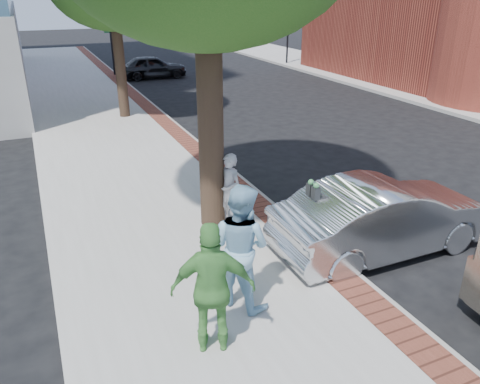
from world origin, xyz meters
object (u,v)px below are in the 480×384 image
bg_car (152,67)px  sedan_silver (384,217)px  person_gray (230,191)px  person_officer (241,246)px  parking_meter (312,202)px  person_green (213,289)px

bg_car → sedan_silver: bearing=-179.7°
person_gray → person_officer: size_ratio=0.78×
parking_meter → person_officer: person_officer is taller
person_officer → sedan_silver: (3.33, 0.57, -0.44)m
person_green → parking_meter: bearing=-127.1°
person_green → person_officer: bearing=-113.7°
person_officer → bg_car: (4.08, 21.66, -0.52)m
parking_meter → person_officer: bearing=-154.2°
person_officer → bg_car: 22.04m
person_officer → person_green: 1.12m
sedan_silver → bg_car: size_ratio=1.17×
sedan_silver → person_green: bearing=108.7°
person_green → sedan_silver: bearing=-141.5°
person_officer → person_green: person_officer is taller
person_green → bg_car: size_ratio=0.51×
bg_car → parking_meter: bearing=176.2°
person_officer → person_green: (-0.77, -0.81, -0.05)m
bg_car → person_gray: bearing=172.8°
person_gray → bg_car: 19.37m
person_gray → person_green: size_ratio=0.81×
parking_meter → bg_car: (2.21, 20.76, -0.55)m
person_officer → sedan_silver: person_officer is taller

